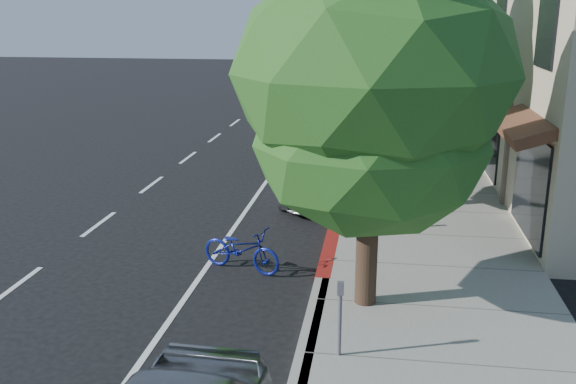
% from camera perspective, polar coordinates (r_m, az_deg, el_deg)
% --- Properties ---
extents(ground, '(120.00, 120.00, 0.00)m').
position_cam_1_polar(ground, '(14.25, 3.45, -6.59)').
color(ground, black).
rests_on(ground, ground).
extents(sidewalk, '(4.60, 56.00, 0.15)m').
position_cam_1_polar(sidewalk, '(21.83, 11.34, 1.34)').
color(sidewalk, gray).
rests_on(sidewalk, ground).
extents(curb, '(0.30, 56.00, 0.15)m').
position_cam_1_polar(curb, '(21.82, 5.30, 1.58)').
color(curb, '#9E998E').
rests_on(curb, ground).
extents(curb_red_segment, '(0.32, 4.00, 0.15)m').
position_cam_1_polar(curb_red_segment, '(15.15, 3.78, -4.89)').
color(curb_red_segment, maroon).
rests_on(curb_red_segment, ground).
extents(storefront_building, '(10.00, 36.00, 7.00)m').
position_cam_1_polar(storefront_building, '(32.33, 24.12, 11.09)').
color(storefront_building, '#C1AE94').
rests_on(storefront_building, ground).
extents(street_tree_0, '(4.92, 4.92, 7.18)m').
position_cam_1_polar(street_tree_0, '(11.18, 7.56, 9.98)').
color(street_tree_0, black).
rests_on(street_tree_0, ground).
extents(street_tree_1, '(4.75, 4.75, 8.00)m').
position_cam_1_polar(street_tree_1, '(17.13, 8.04, 14.18)').
color(street_tree_1, black).
rests_on(street_tree_1, ground).
extents(street_tree_2, '(5.05, 5.05, 7.41)m').
position_cam_1_polar(street_tree_2, '(23.15, 8.16, 13.30)').
color(street_tree_2, black).
rests_on(street_tree_2, ground).
extents(street_tree_3, '(4.45, 4.45, 7.46)m').
position_cam_1_polar(street_tree_3, '(29.14, 8.28, 14.12)').
color(street_tree_3, black).
rests_on(street_tree_3, ground).
extents(street_tree_4, '(4.64, 4.64, 7.09)m').
position_cam_1_polar(street_tree_4, '(35.14, 8.33, 13.87)').
color(street_tree_4, black).
rests_on(street_tree_4, ground).
extents(street_tree_5, '(4.62, 4.62, 7.56)m').
position_cam_1_polar(street_tree_5, '(41.13, 8.40, 14.63)').
color(street_tree_5, black).
rests_on(street_tree_5, ground).
extents(cyclist, '(0.44, 0.63, 1.63)m').
position_cam_1_polar(cyclist, '(16.80, 5.24, -0.17)').
color(cyclist, silver).
rests_on(cyclist, ground).
extents(bicycle, '(1.97, 1.22, 0.98)m').
position_cam_1_polar(bicycle, '(13.87, -4.16, -5.07)').
color(bicycle, navy).
rests_on(bicycle, ground).
extents(silver_suv, '(2.70, 5.50, 1.50)m').
position_cam_1_polar(silver_suv, '(19.27, 3.44, 1.77)').
color(silver_suv, '#BCBDC2').
rests_on(silver_suv, ground).
extents(dark_sedan, '(1.67, 4.71, 1.55)m').
position_cam_1_polar(dark_sedan, '(22.69, 3.58, 3.98)').
color(dark_sedan, '#232628').
rests_on(dark_sedan, ground).
extents(white_pickup, '(2.72, 5.48, 1.53)m').
position_cam_1_polar(white_pickup, '(34.38, 2.86, 8.04)').
color(white_pickup, '#BCBCBC').
rests_on(white_pickup, ground).
extents(dark_suv_far, '(2.53, 5.30, 1.75)m').
position_cam_1_polar(dark_suv_far, '(41.41, 6.23, 9.45)').
color(dark_suv_far, black).
rests_on(dark_suv_far, ground).
extents(pedestrian, '(1.13, 1.05, 1.86)m').
position_cam_1_polar(pedestrian, '(24.97, 14.38, 5.32)').
color(pedestrian, black).
rests_on(pedestrian, sidewalk).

